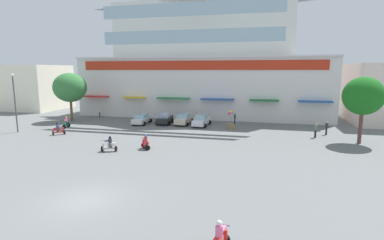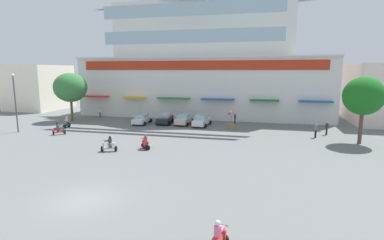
% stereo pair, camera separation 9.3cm
% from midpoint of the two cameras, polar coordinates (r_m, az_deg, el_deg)
% --- Properties ---
extents(ground_plane, '(128.00, 128.00, 0.00)m').
position_cam_midpoint_polar(ground_plane, '(30.78, -6.48, -5.10)').
color(ground_plane, slate).
extents(colonial_building, '(40.87, 15.51, 21.33)m').
position_cam_midpoint_polar(colonial_building, '(51.70, 2.15, 11.46)').
color(colonial_building, silver).
rests_on(colonial_building, ground).
extents(flank_building_left, '(8.85, 10.54, 8.63)m').
position_cam_midpoint_polar(flank_building_left, '(67.02, -27.19, 5.56)').
color(flank_building_left, white).
rests_on(flank_building_left, ground).
extents(plaza_tree_0, '(5.08, 4.54, 7.30)m').
position_cam_midpoint_polar(plaza_tree_0, '(49.11, -22.28, 5.73)').
color(plaza_tree_0, brown).
rests_on(plaza_tree_0, ground).
extents(plaza_tree_1, '(4.08, 3.89, 7.06)m').
position_cam_midpoint_polar(plaza_tree_1, '(35.84, 29.76, 3.96)').
color(plaza_tree_1, brown).
rests_on(plaza_tree_1, ground).
extents(parked_car_0, '(2.38, 4.52, 1.38)m').
position_cam_midpoint_polar(parked_car_0, '(43.96, -9.61, 0.19)').
color(parked_car_0, silver).
rests_on(parked_car_0, ground).
extents(parked_car_1, '(2.49, 4.17, 1.54)m').
position_cam_midpoint_polar(parked_car_1, '(43.50, -5.25, 0.27)').
color(parked_car_1, black).
rests_on(parked_car_1, ground).
extents(parked_car_2, '(2.28, 4.51, 1.50)m').
position_cam_midpoint_polar(parked_car_2, '(42.96, -1.63, 0.18)').
color(parked_car_2, beige).
rests_on(parked_car_2, ground).
extents(parked_car_3, '(2.36, 4.51, 1.55)m').
position_cam_midpoint_polar(parked_car_3, '(41.73, 1.74, -0.07)').
color(parked_car_3, silver).
rests_on(parked_car_3, ground).
extents(scooter_rider_0, '(1.24, 1.33, 1.49)m').
position_cam_midpoint_polar(scooter_rider_0, '(29.96, -8.92, -4.34)').
color(scooter_rider_0, black).
rests_on(scooter_rider_0, ground).
extents(scooter_rider_1, '(0.75, 1.42, 1.50)m').
position_cam_midpoint_polar(scooter_rider_1, '(43.82, -22.88, -0.58)').
color(scooter_rider_1, black).
rests_on(scooter_rider_1, ground).
extents(scooter_rider_2, '(1.39, 1.37, 1.52)m').
position_cam_midpoint_polar(scooter_rider_2, '(39.55, -24.14, -1.66)').
color(scooter_rider_2, black).
rests_on(scooter_rider_2, ground).
extents(scooter_rider_3, '(0.78, 1.46, 1.54)m').
position_cam_midpoint_polar(scooter_rider_3, '(13.76, 5.09, -21.68)').
color(scooter_rider_3, black).
rests_on(scooter_rider_3, ground).
extents(scooter_rider_4, '(1.54, 0.85, 1.51)m').
position_cam_midpoint_polar(scooter_rider_4, '(29.86, -15.56, -4.61)').
color(scooter_rider_4, black).
rests_on(scooter_rider_4, ground).
extents(pedestrian_0, '(0.42, 0.42, 1.75)m').
position_cam_midpoint_polar(pedestrian_0, '(51.33, -17.26, 1.58)').
color(pedestrian_0, '#2D3447').
rests_on(pedestrian_0, ground).
extents(pedestrian_1, '(0.48, 0.48, 1.63)m').
position_cam_midpoint_polar(pedestrian_1, '(39.43, 24.18, -1.25)').
color(pedestrian_1, black).
rests_on(pedestrian_1, ground).
extents(pedestrian_2, '(0.35, 0.35, 1.64)m').
position_cam_midpoint_polar(pedestrian_2, '(43.31, 8.08, 0.43)').
color(pedestrian_2, '#1D1E44').
rests_on(pedestrian_2, ground).
extents(pedestrian_3, '(0.38, 0.38, 1.69)m').
position_cam_midpoint_polar(pedestrian_3, '(37.24, 22.41, -1.68)').
color(pedestrian_3, black).
rests_on(pedestrian_3, ground).
extents(streetlamp_near, '(0.40, 0.40, 7.27)m').
position_cam_midpoint_polar(streetlamp_near, '(43.05, -30.74, 3.49)').
color(streetlamp_near, '#474C51').
rests_on(streetlamp_near, ground).
extents(balloon_vendor_cart, '(1.07, 1.04, 2.58)m').
position_cam_midpoint_polar(balloon_vendor_cart, '(39.62, 7.33, -0.23)').
color(balloon_vendor_cart, olive).
rests_on(balloon_vendor_cart, ground).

